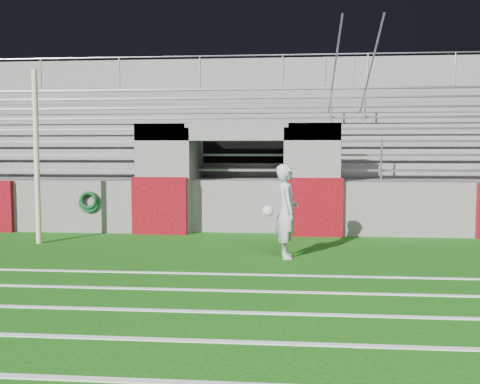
# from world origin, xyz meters

# --- Properties ---
(ground) EXTENTS (90.00, 90.00, 0.00)m
(ground) POSITION_xyz_m (0.00, 0.00, 0.00)
(ground) COLOR #13510D
(ground) RESTS_ON ground
(field_post) EXTENTS (0.12, 0.12, 3.65)m
(field_post) POSITION_xyz_m (-4.07, 1.52, 1.82)
(field_post) COLOR beige
(field_post) RESTS_ON ground
(field_markings) EXTENTS (28.00, 8.09, 0.01)m
(field_markings) POSITION_xyz_m (0.00, -5.00, 0.01)
(field_markings) COLOR white
(field_markings) RESTS_ON ground
(stadium_structure) EXTENTS (26.00, 8.48, 5.42)m
(stadium_structure) POSITION_xyz_m (0.00, 7.97, 1.49)
(stadium_structure) COLOR #615E5C
(stadium_structure) RESTS_ON ground
(goalkeeper_with_ball) EXTENTS (0.68, 0.68, 1.72)m
(goalkeeper_with_ball) POSITION_xyz_m (1.17, 0.43, 0.86)
(goalkeeper_with_ball) COLOR #A9ADB3
(goalkeeper_with_ball) RESTS_ON ground
(hose_coil) EXTENTS (0.52, 0.14, 0.52)m
(hose_coil) POSITION_xyz_m (-3.50, 2.93, 0.76)
(hose_coil) COLOR #0C3E1C
(hose_coil) RESTS_ON ground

